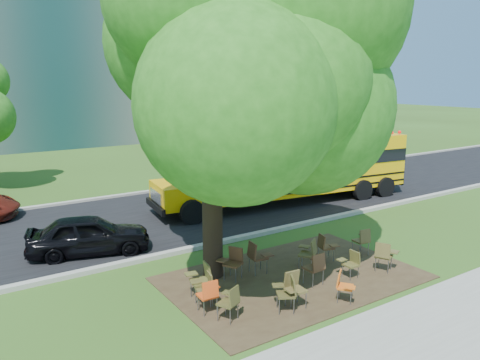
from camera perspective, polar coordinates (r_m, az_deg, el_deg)
ground at (r=13.32m, az=1.71°, el=-12.09°), size 160.00×160.00×0.00m
dirt_patch at (r=13.52m, az=6.51°, el=-11.73°), size 7.00×4.50×0.03m
asphalt_road at (r=19.11m, az=-10.44°, el=-4.58°), size 80.00×8.00×0.04m
kerb_near at (r=15.66m, az=-4.65°, el=-8.04°), size 80.00×0.25×0.14m
kerb_far at (r=22.81m, az=-14.49°, el=-1.88°), size 80.00×0.25×0.14m
building_right at (r=57.50m, az=-0.44°, el=19.28°), size 30.00×16.00×25.00m
bg_tree_3 at (r=28.24m, az=-1.26°, el=11.33°), size 5.60×5.60×7.84m
bg_tree_4 at (r=32.48m, az=11.95°, el=9.98°), size 5.00×5.00×6.85m
main_tree at (r=12.41m, az=-3.63°, el=13.60°), size 7.20×7.20×9.40m
school_bus at (r=21.15m, az=6.75°, el=1.79°), size 12.05×3.98×2.90m
chair_0 at (r=11.06m, az=-1.20°, el=-14.39°), size 0.59×0.69×0.86m
chair_1 at (r=11.39m, az=-3.79°, el=-13.54°), size 0.59×0.51×0.88m
chair_2 at (r=11.51m, az=5.83°, el=-13.23°), size 0.59×0.75×0.89m
chair_3 at (r=11.71m, az=6.57°, el=-12.73°), size 0.62×0.54×0.91m
chair_4 at (r=12.92m, az=9.22°, el=-10.22°), size 0.62×0.57×0.95m
chair_5 at (r=12.17m, az=12.49°, el=-12.27°), size 0.55×0.69×0.81m
chair_6 at (r=13.62m, az=13.40°, el=-9.65°), size 0.47×0.51×0.79m
chair_7 at (r=14.21m, az=17.21°, el=-8.58°), size 0.74×0.63×0.92m
chair_8 at (r=11.82m, az=-4.24°, el=-12.67°), size 0.49×0.63×0.84m
chair_9 at (r=13.14m, az=-0.87°, el=-9.74°), size 0.76×0.62×0.93m
chair_10 at (r=13.46m, az=2.06°, el=-9.08°), size 0.57×0.68×0.96m
chair_11 at (r=13.90m, az=8.43°, el=-8.57°), size 0.63×0.79×0.94m
chair_12 at (r=14.62m, az=10.37°, el=-7.80°), size 0.51×0.65×0.86m
chair_13 at (r=15.37m, az=14.74°, el=-6.92°), size 0.62×0.52×0.89m
chair_14 at (r=12.07m, az=-4.65°, el=-11.73°), size 0.57×0.70×0.96m
black_car at (r=15.70m, az=-17.93°, el=-6.36°), size 4.03×2.49×1.28m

